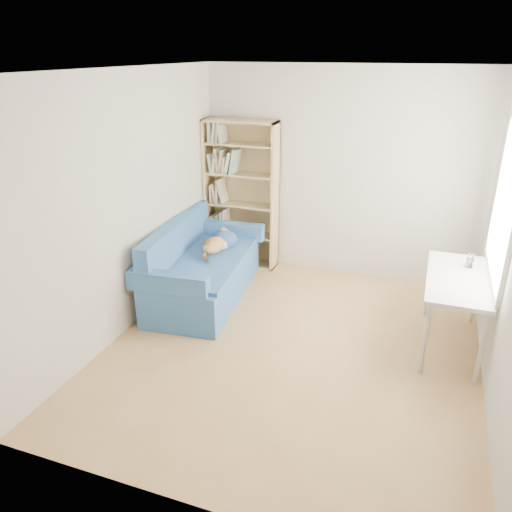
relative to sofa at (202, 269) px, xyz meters
The scene contains 6 objects.
ground 1.57m from the sofa, 29.08° to the right, with size 4.00×4.00×0.00m, color #AC7F4D.
room_shell 2.06m from the sofa, 26.29° to the right, with size 3.54×4.04×2.62m.
sofa is the anchor object (origin of this frame).
bookshelf 1.22m from the sofa, 85.59° to the left, with size 0.97×0.30×1.93m.
desk 2.81m from the sofa, ahead, with size 0.57×1.24×0.75m.
pen_cup 2.92m from the sofa, ahead, with size 0.08×0.08×0.15m.
Camera 1 is at (1.09, -4.09, 2.75)m, focal length 35.00 mm.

